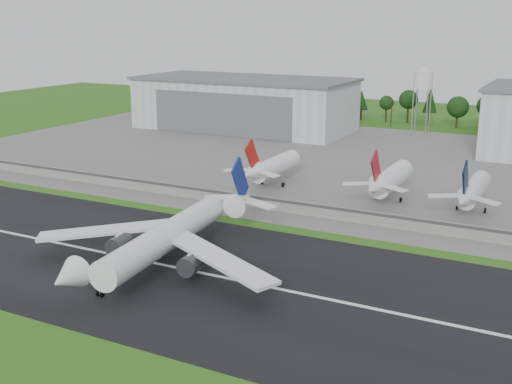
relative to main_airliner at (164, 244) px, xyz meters
The scene contains 13 objects.
ground 17.63m from the main_airliner, 34.40° to the right, with size 600.00×600.00×0.00m, color #245915.
runway 14.79m from the main_airliner, ahead, with size 320.00×60.00×0.10m, color black.
runway_centerline 14.77m from the main_airliner, ahead, with size 220.00×1.00×0.02m, color white.
apron 111.42m from the main_airliner, 82.79° to the left, with size 320.00×150.00×0.10m, color slate.
blast_fence 47.62m from the main_airliner, 72.90° to the left, with size 240.00×0.61×3.50m.
hangar_west 168.94m from the main_airliner, 113.03° to the left, with size 97.00×44.00×23.20m.
water_tower 176.76m from the main_airliner, 87.07° to the left, with size 8.40×8.40×29.40m.
utility_poles 191.01m from the main_airliner, 85.80° to the left, with size 230.00×3.00×12.00m, color black, non-canonical shape.
treeline 205.97m from the main_airliner, 86.11° to the left, with size 320.00×16.00×22.00m, color black, non-canonical shape.
main_airliner is the anchor object (origin of this frame).
parked_jet_red_a 67.64m from the main_airliner, 97.90° to the left, with size 7.36×31.29×16.60m.
parked_jet_red_b 71.97m from the main_airliner, 68.63° to the left, with size 7.36×31.29×16.79m.
parked_jet_navy 82.52m from the main_airliner, 54.22° to the left, with size 7.36×31.29×16.36m.
Camera 1 is at (58.32, -89.57, 48.56)m, focal length 45.00 mm.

